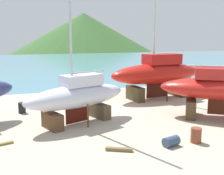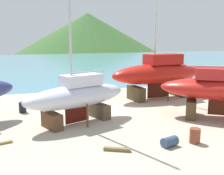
% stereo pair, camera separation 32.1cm
% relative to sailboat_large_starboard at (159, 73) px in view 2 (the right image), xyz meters
% --- Properties ---
extents(ground_plane, '(45.22, 45.22, 0.00)m').
position_rel_sailboat_large_starboard_xyz_m(ground_plane, '(-6.61, -5.25, -2.44)').
color(ground_plane, '#B6A993').
extents(sea_water, '(170.13, 66.22, 0.01)m').
position_rel_sailboat_large_starboard_xyz_m(sea_water, '(-6.61, 39.17, -2.44)').
color(sea_water, teal).
rests_on(sea_water, ground).
extents(headland_hill, '(127.14, 127.14, 35.39)m').
position_rel_sailboat_large_starboard_xyz_m(headland_hill, '(19.47, 118.55, -2.44)').
color(headland_hill, '#355B2A').
rests_on(headland_hill, ground).
extents(sailboat_large_starboard, '(10.24, 4.36, 14.71)m').
position_rel_sailboat_large_starboard_xyz_m(sailboat_large_starboard, '(0.00, 0.00, 0.00)').
color(sailboat_large_starboard, '#443B24').
rests_on(sailboat_large_starboard, ground).
extents(sailboat_far_slipway, '(8.03, 4.95, 13.64)m').
position_rel_sailboat_large_starboard_xyz_m(sailboat_far_slipway, '(-8.96, -5.47, -0.51)').
color(sailboat_far_slipway, brown).
rests_on(sailboat_far_slipway, ground).
extents(worker, '(0.39, 0.50, 1.59)m').
position_rel_sailboat_large_starboard_xyz_m(worker, '(5.28, 2.43, -1.62)').
color(worker, orange).
rests_on(worker, ground).
extents(barrel_tar_black, '(0.71, 0.71, 0.83)m').
position_rel_sailboat_large_starboard_xyz_m(barrel_tar_black, '(-12.63, -1.59, -2.02)').
color(barrel_tar_black, black).
rests_on(barrel_tar_black, ground).
extents(barrel_rust_near, '(0.74, 0.74, 0.85)m').
position_rel_sailboat_large_starboard_xyz_m(barrel_rust_near, '(-3.36, -11.17, -2.01)').
color(barrel_rust_near, brown).
rests_on(barrel_rust_near, ground).
extents(barrel_tipped_right, '(1.03, 0.79, 0.55)m').
position_rel_sailboat_large_starboard_xyz_m(barrel_tipped_right, '(-4.97, -11.20, -2.16)').
color(barrel_tipped_right, '#344865').
rests_on(barrel_tipped_right, ground).
extents(timber_plank_far, '(1.37, 0.85, 0.17)m').
position_rel_sailboat_large_starboard_xyz_m(timber_plank_far, '(-7.89, -10.92, -2.35)').
color(timber_plank_far, brown).
rests_on(timber_plank_far, ground).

